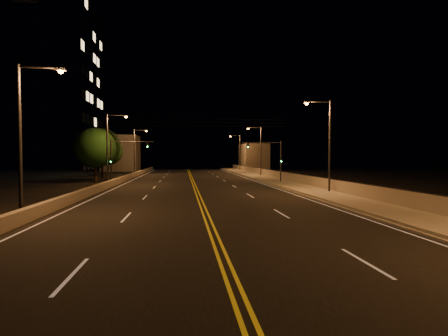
{
  "coord_description": "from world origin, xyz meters",
  "views": [
    {
      "loc": [
        -1.31,
        -8.17,
        3.42
      ],
      "look_at": [
        2.0,
        18.0,
        2.5
      ],
      "focal_mm": 26.0,
      "sensor_mm": 36.0,
      "label": 1
    }
  ],
  "objects": [
    {
      "name": "overhead_wires",
      "position": [
        0.0,
        29.5,
        7.4
      ],
      "size": [
        22.0,
        0.03,
        0.83
      ],
      "color": "black"
    },
    {
      "name": "sidewalk",
      "position": [
        10.8,
        20.0,
        0.15
      ],
      "size": [
        3.6,
        120.0,
        0.3
      ],
      "primitive_type": "cube",
      "color": "#9C9682",
      "rests_on": "ground"
    },
    {
      "name": "road",
      "position": [
        0.0,
        20.0,
        0.01
      ],
      "size": [
        18.0,
        120.0,
        0.02
      ],
      "primitive_type": "cube",
      "color": "black",
      "rests_on": "ground"
    },
    {
      "name": "tree_2",
      "position": [
        -14.96,
        53.35,
        4.46
      ],
      "size": [
        5.22,
        5.22,
        7.08
      ],
      "color": "black",
      "rests_on": "ground"
    },
    {
      "name": "streetlight_4",
      "position": [
        -9.9,
        10.9,
        4.93
      ],
      "size": [
        2.55,
        0.28,
        8.47
      ],
      "color": "#2D2D33",
      "rests_on": "ground"
    },
    {
      "name": "traffic_signal_left",
      "position": [
        -8.72,
        31.69,
        3.49
      ],
      "size": [
        5.11,
        0.31,
        5.42
      ],
      "color": "#2D2D33",
      "rests_on": "ground"
    },
    {
      "name": "lane_markings",
      "position": [
        0.0,
        19.93,
        0.02
      ],
      "size": [
        17.32,
        116.0,
        0.0
      ],
      "color": "silver",
      "rests_on": "road"
    },
    {
      "name": "jersey_barrier",
      "position": [
        -9.48,
        20.0,
        0.37
      ],
      "size": [
        0.45,
        120.0,
        0.73
      ],
      "primitive_type": "cube",
      "color": "gray",
      "rests_on": "ground"
    },
    {
      "name": "streetlight_1",
      "position": [
        11.5,
        19.59,
        4.93
      ],
      "size": [
        2.55,
        0.28,
        8.47
      ],
      "color": "#2D2D33",
      "rests_on": "ground"
    },
    {
      "name": "ground",
      "position": [
        0.0,
        0.0,
        0.0
      ],
      "size": [
        160.0,
        160.0,
        0.0
      ],
      "primitive_type": "plane",
      "color": "black",
      "rests_on": "ground"
    },
    {
      "name": "curb",
      "position": [
        8.93,
        20.0,
        0.07
      ],
      "size": [
        0.14,
        120.0,
        0.15
      ],
      "primitive_type": "cube",
      "color": "#9C9682",
      "rests_on": "ground"
    },
    {
      "name": "distant_building_left",
      "position": [
        -16.0,
        71.9,
        4.23
      ],
      "size": [
        8.0,
        8.0,
        8.46
      ],
      "primitive_type": "cube",
      "color": "gray",
      "rests_on": "ground"
    },
    {
      "name": "traffic_signal_right",
      "position": [
        9.92,
        31.69,
        3.49
      ],
      "size": [
        5.11,
        0.31,
        5.42
      ],
      "color": "#2D2D33",
      "rests_on": "ground"
    },
    {
      "name": "building_tower",
      "position": [
        -29.56,
        53.99,
        15.79
      ],
      "size": [
        24.0,
        15.0,
        32.72
      ],
      "color": "gray",
      "rests_on": "ground"
    },
    {
      "name": "parapet_wall",
      "position": [
        12.45,
        20.0,
        0.8
      ],
      "size": [
        0.3,
        120.0,
        1.0
      ],
      "primitive_type": "cube",
      "color": "gray",
      "rests_on": "sidewalk"
    },
    {
      "name": "streetlight_2",
      "position": [
        11.5,
        45.61,
        4.93
      ],
      "size": [
        2.55,
        0.28,
        8.47
      ],
      "color": "#2D2D33",
      "rests_on": "ground"
    },
    {
      "name": "tree_1",
      "position": [
        -14.21,
        45.93,
        5.03
      ],
      "size": [
        5.88,
        5.88,
        7.98
      ],
      "color": "black",
      "rests_on": "ground"
    },
    {
      "name": "tree_0",
      "position": [
        -12.85,
        36.63,
        4.56
      ],
      "size": [
        5.34,
        5.34,
        7.24
      ],
      "color": "black",
      "rests_on": "ground"
    },
    {
      "name": "parapet_rail",
      "position": [
        12.45,
        20.0,
        1.33
      ],
      "size": [
        0.06,
        120.0,
        0.06
      ],
      "primitive_type": "cylinder",
      "rotation": [
        1.57,
        0.0,
        0.0
      ],
      "color": "black",
      "rests_on": "parapet_wall"
    },
    {
      "name": "streetlight_6",
      "position": [
        -9.9,
        53.02,
        4.93
      ],
      "size": [
        2.55,
        0.28,
        8.47
      ],
      "color": "#2D2D33",
      "rests_on": "ground"
    },
    {
      "name": "streetlight_5",
      "position": [
        -9.9,
        31.61,
        4.93
      ],
      "size": [
        2.55,
        0.28,
        8.47
      ],
      "color": "#2D2D33",
      "rests_on": "ground"
    },
    {
      "name": "distant_building_right",
      "position": [
        16.5,
        72.69,
        3.31
      ],
      "size": [
        6.0,
        10.0,
        6.61
      ],
      "primitive_type": "cube",
      "color": "gray",
      "rests_on": "ground"
    },
    {
      "name": "streetlight_3",
      "position": [
        11.5,
        66.0,
        4.93
      ],
      "size": [
        2.55,
        0.28,
        8.47
      ],
      "color": "#2D2D33",
      "rests_on": "ground"
    }
  ]
}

